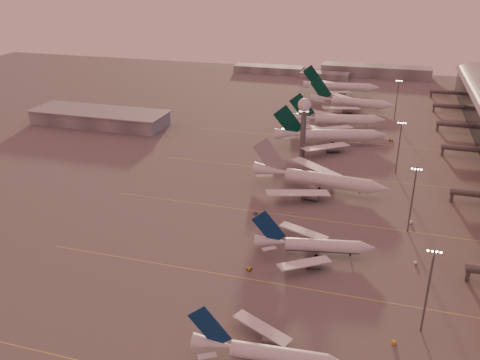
# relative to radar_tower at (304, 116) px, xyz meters

# --- Properties ---
(ground) EXTENTS (700.00, 700.00, 0.00)m
(ground) POSITION_rel_radar_tower_xyz_m (-5.00, -120.00, -20.95)
(ground) COLOR #535151
(ground) RESTS_ON ground
(taxiway_markings) EXTENTS (180.00, 185.25, 0.02)m
(taxiway_markings) POSITION_rel_radar_tower_xyz_m (25.00, -64.00, -20.94)
(taxiway_markings) COLOR #E2D750
(taxiway_markings) RESTS_ON ground
(hangar) EXTENTS (82.00, 27.00, 8.50)m
(hangar) POSITION_rel_radar_tower_xyz_m (-125.00, 20.00, -16.63)
(hangar) COLOR slate
(hangar) RESTS_ON ground
(radar_tower) EXTENTS (6.40, 6.40, 31.10)m
(radar_tower) POSITION_rel_radar_tower_xyz_m (0.00, 0.00, 0.00)
(radar_tower) COLOR #575A5F
(radar_tower) RESTS_ON ground
(mast_a) EXTENTS (3.60, 0.56, 25.00)m
(mast_a) POSITION_rel_radar_tower_xyz_m (53.00, -120.00, -7.21)
(mast_a) COLOR #575A5F
(mast_a) RESTS_ON ground
(mast_b) EXTENTS (3.60, 0.56, 25.00)m
(mast_b) POSITION_rel_radar_tower_xyz_m (50.00, -65.00, -7.21)
(mast_b) COLOR #575A5F
(mast_b) RESTS_ON ground
(mast_c) EXTENTS (3.60, 0.56, 25.00)m
(mast_c) POSITION_rel_radar_tower_xyz_m (45.00, -10.00, -7.21)
(mast_c) COLOR #575A5F
(mast_c) RESTS_ON ground
(mast_d) EXTENTS (3.60, 0.56, 25.00)m
(mast_d) POSITION_rel_radar_tower_xyz_m (43.00, 80.00, -7.21)
(mast_d) COLOR #575A5F
(mast_d) RESTS_ON ground
(distant_horizon) EXTENTS (165.00, 37.50, 9.00)m
(distant_horizon) POSITION_rel_radar_tower_xyz_m (-2.38, 205.14, -17.06)
(distant_horizon) COLOR slate
(distant_horizon) RESTS_ON ground
(narrowbody_near) EXTENTS (37.98, 30.23, 14.83)m
(narrowbody_near) POSITION_rel_radar_tower_xyz_m (17.43, -143.58, -17.95)
(narrowbody_near) COLOR white
(narrowbody_near) RESTS_ON ground
(narrowbody_mid) EXTENTS (39.81, 31.50, 15.68)m
(narrowbody_mid) POSITION_rel_radar_tower_xyz_m (20.14, -90.85, -17.78)
(narrowbody_mid) COLOR white
(narrowbody_mid) RESTS_ON ground
(widebody_white) EXTENTS (58.24, 46.48, 20.49)m
(widebody_white) POSITION_rel_radar_tower_xyz_m (13.85, -37.90, -17.40)
(widebody_white) COLOR white
(widebody_white) RESTS_ON ground
(greentail_a) EXTENTS (58.12, 46.26, 21.72)m
(greentail_a) POSITION_rel_radar_tower_xyz_m (11.22, 21.92, -17.11)
(greentail_a) COLOR white
(greentail_a) RESTS_ON ground
(greentail_b) EXTENTS (55.19, 44.06, 20.39)m
(greentail_b) POSITION_rel_radar_tower_xyz_m (11.40, 53.88, -17.35)
(greentail_b) COLOR white
(greentail_b) RESTS_ON ground
(greentail_c) EXTENTS (54.86, 44.22, 19.91)m
(greentail_c) POSITION_rel_radar_tower_xyz_m (15.38, 97.18, -17.43)
(greentail_c) COLOR white
(greentail_c) RESTS_ON ground
(greentail_d) EXTENTS (55.90, 44.83, 20.40)m
(greentail_d) POSITION_rel_radar_tower_xyz_m (3.95, 140.12, -17.35)
(greentail_d) COLOR white
(greentail_d) RESTS_ON ground
(gsv_catering_a) EXTENTS (4.92, 2.88, 3.79)m
(gsv_catering_a) POSITION_rel_radar_tower_xyz_m (46.45, -127.30, -19.05)
(gsv_catering_a) COLOR orange
(gsv_catering_a) RESTS_ON ground
(gsv_tug_mid) EXTENTS (3.39, 2.60, 0.85)m
(gsv_tug_mid) POSITION_rel_radar_tower_xyz_m (2.27, -105.47, -20.51)
(gsv_tug_mid) COLOR orange
(gsv_tug_mid) RESTS_ON ground
(gsv_truck_b) EXTENTS (5.06, 3.00, 1.93)m
(gsv_truck_b) POSITION_rel_radar_tower_xyz_m (52.56, -86.81, -19.97)
(gsv_truck_b) COLOR white
(gsv_truck_b) RESTS_ON ground
(gsv_truck_c) EXTENTS (5.07, 6.05, 2.38)m
(gsv_truck_c) POSITION_rel_radar_tower_xyz_m (-5.60, -67.37, -19.74)
(gsv_truck_c) COLOR #4E5153
(gsv_truck_c) RESTS_ON ground
(gsv_catering_b) EXTENTS (5.63, 3.67, 4.26)m
(gsv_catering_b) POSITION_rel_radar_tower_xyz_m (51.25, -58.52, -18.82)
(gsv_catering_b) COLOR white
(gsv_catering_b) RESTS_ON ground
(gsv_truck_d) EXTENTS (4.19, 5.95, 2.27)m
(gsv_truck_d) POSITION_rel_radar_tower_xyz_m (-14.73, -0.30, -19.79)
(gsv_truck_d) COLOR white
(gsv_truck_d) RESTS_ON ground
(gsv_tug_hangar) EXTENTS (4.41, 3.36, 1.12)m
(gsv_tug_hangar) POSITION_rel_radar_tower_xyz_m (41.99, 37.20, -20.37)
(gsv_tug_hangar) COLOR orange
(gsv_tug_hangar) RESTS_ON ground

